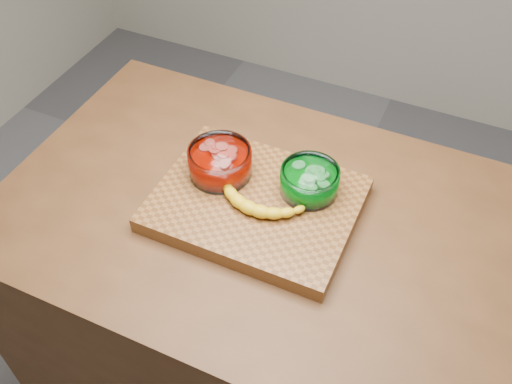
% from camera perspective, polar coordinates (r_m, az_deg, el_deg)
% --- Properties ---
extents(ground, '(3.50, 3.50, 0.00)m').
position_cam_1_polar(ground, '(2.08, -0.00, -18.48)').
color(ground, '#5A5A5F').
rests_on(ground, ground).
extents(counter, '(1.20, 0.80, 0.90)m').
position_cam_1_polar(counter, '(1.68, -0.00, -12.02)').
color(counter, '#513018').
rests_on(counter, ground).
extents(cutting_board, '(0.45, 0.35, 0.04)m').
position_cam_1_polar(cutting_board, '(1.30, -0.00, -1.21)').
color(cutting_board, brown).
rests_on(cutting_board, counter).
extents(bowl_red, '(0.15, 0.15, 0.07)m').
position_cam_1_polar(bowl_red, '(1.32, -3.62, 3.00)').
color(bowl_red, white).
rests_on(bowl_red, cutting_board).
extents(bowl_green, '(0.13, 0.13, 0.06)m').
position_cam_1_polar(bowl_green, '(1.29, 5.37, 1.13)').
color(bowl_green, white).
rests_on(bowl_green, cutting_board).
extents(banana, '(0.25, 0.12, 0.03)m').
position_cam_1_polar(banana, '(1.26, 0.17, -0.63)').
color(banana, gold).
rests_on(banana, cutting_board).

